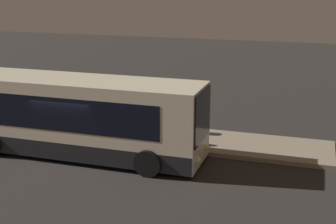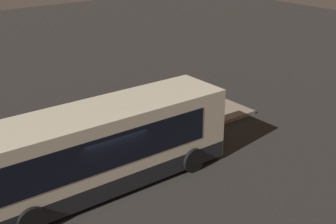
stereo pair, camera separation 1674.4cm
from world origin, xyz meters
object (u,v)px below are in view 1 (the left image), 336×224
at_px(sign_post, 75,98).
at_px(passenger_boarding, 159,122).
at_px(bus_lead, 75,117).
at_px(passenger_waiting, 143,116).
at_px(suitcase, 142,122).
at_px(trash_bin, 197,126).

bearing_deg(sign_post, passenger_boarding, -11.04).
relative_size(bus_lead, passenger_waiting, 6.74).
xyz_separation_m(bus_lead, sign_post, (-1.43, 2.65, 0.05)).
height_order(passenger_boarding, passenger_waiting, passenger_boarding).
height_order(passenger_boarding, suitcase, passenger_boarding).
height_order(sign_post, trash_bin, sign_post).
xyz_separation_m(passenger_boarding, sign_post, (-4.37, 0.85, 0.51)).
distance_m(suitcase, trash_bin, 2.55).
height_order(bus_lead, sign_post, bus_lead).
xyz_separation_m(passenger_boarding, trash_bin, (1.20, 1.74, -0.59)).
relative_size(suitcase, trash_bin, 1.44).
xyz_separation_m(passenger_waiting, suitcase, (-0.24, 0.59, -0.48)).
bearing_deg(passenger_boarding, trash_bin, -130.38).
distance_m(passenger_boarding, sign_post, 4.48).
bearing_deg(trash_bin, sign_post, -171.00).
bearing_deg(passenger_waiting, suitcase, -170.67).
distance_m(suitcase, sign_post, 3.30).
bearing_deg(sign_post, passenger_waiting, 2.44).
bearing_deg(bus_lead, trash_bin, 40.42).
relative_size(passenger_waiting, sign_post, 0.70).
distance_m(bus_lead, sign_post, 3.01).
bearing_deg(trash_bin, suitcase, -176.51).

